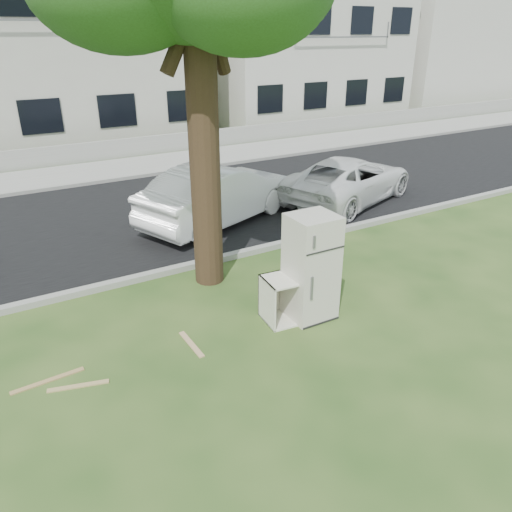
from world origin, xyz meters
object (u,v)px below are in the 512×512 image
fridge (311,267)px  car_center (219,194)px  cabinet (293,297)px  car_right (349,179)px

fridge → car_center: 4.87m
cabinet → car_center: 4.85m
cabinet → car_right: size_ratio=0.22×
fridge → cabinet: bearing=164.5°
car_center → cabinet: bearing=146.4°
fridge → car_right: (4.61, 4.49, -0.28)m
fridge → car_center: (0.75, 4.81, -0.17)m
cabinet → car_right: 6.59m
car_right → car_center: bearing=66.0°
cabinet → car_center: bearing=83.4°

